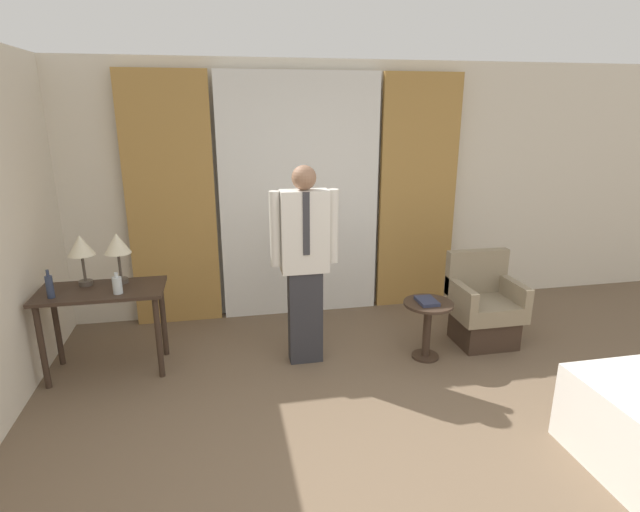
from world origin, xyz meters
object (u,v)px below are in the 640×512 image
Objects in this scene: bottle_by_lamp at (117,285)px; person at (305,258)px; armchair at (483,310)px; book at (427,301)px; side_table at (427,320)px; bottle_near_edge at (50,286)px; desk at (103,304)px; table_lamp_left at (81,248)px; table_lamp_right at (117,246)px.

bottle_by_lamp is 0.10× the size of person.
armchair is (3.31, 0.00, -0.50)m from bottle_by_lamp.
side_table is at bearing -2.84° from book.
person reaches higher than bottle_by_lamp.
armchair is (3.82, -0.00, -0.52)m from bottle_near_edge.
bottle_near_edge is 0.51m from bottle_by_lamp.
side_table is at bearing -6.74° from desk.
armchair is 1.62× the size of side_table.
bottle_by_lamp is at bearing 175.68° from book.
person is 1.17m from book.
desk is at bearing 177.84° from armchair.
person reaches higher than book.
table_lamp_left is 0.48m from bottle_by_lamp.
desk is 0.51m from table_lamp_right.
side_table is (1.10, -0.18, -0.61)m from person.
person is at bearing -5.16° from desk.
bottle_near_edge is (-0.20, -0.26, -0.24)m from table_lamp_left.
person is at bearing -8.80° from table_lamp_left.
desk reaches higher than book.
person is at bearing -0.82° from bottle_by_lamp.
armchair is at bearing 16.27° from book.
bottle_near_edge is at bearing 176.29° from book.
bottle_near_edge reaches higher than armchair.
person is at bearing -10.39° from table_lamp_right.
book is (3.14, -0.20, -0.30)m from bottle_near_edge.
bottle_near_edge is 0.27× the size of armchair.
table_lamp_right is 3.43m from armchair.
person reaches higher than table_lamp_right.
book is (-0.68, -0.20, 0.22)m from armchair.
table_lamp_right is 0.81× the size of side_table.
table_lamp_right is 1.88× the size of bottle_near_edge.
table_lamp_left reaches higher than desk.
bottle_by_lamp is (0.31, -0.27, -0.26)m from table_lamp_left.
bottle_near_edge is (-0.49, -0.26, -0.24)m from table_lamp_right.
armchair is at bearing -4.53° from table_lamp_right.
person reaches higher than armchair.
person is 3.25× the size of side_table.
armchair is (3.48, -0.13, -0.29)m from desk.
table_lamp_right is 0.25× the size of person.
book is at bearing -8.98° from table_lamp_left.
table_lamp_left is 2.47× the size of bottle_by_lamp.
book is (1.08, -0.18, -0.42)m from person.
table_lamp_right is at bearing 175.47° from armchair.
armchair is 3.85× the size of book.
side_table is (-0.67, -0.20, 0.03)m from armchair.
table_lamp_left is 0.50× the size of armchair.
table_lamp_left reaches higher than bottle_near_edge.
side_table is at bearing -9.90° from table_lamp_right.
bottle_near_edge is 1.31× the size of bottle_by_lamp.
bottle_near_edge reaches higher than desk.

